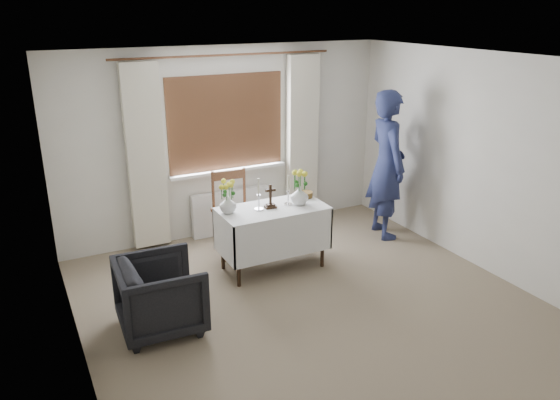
# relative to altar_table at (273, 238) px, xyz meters

# --- Properties ---
(ground) EXTENTS (5.00, 5.00, 0.00)m
(ground) POSITION_rel_altar_table_xyz_m (-0.03, -1.18, -0.38)
(ground) COLOR #86715C
(ground) RESTS_ON ground
(altar_table) EXTENTS (1.24, 0.64, 0.76)m
(altar_table) POSITION_rel_altar_table_xyz_m (0.00, 0.00, 0.00)
(altar_table) COLOR silver
(altar_table) RESTS_ON ground
(wooden_chair) EXTENTS (0.52, 0.52, 1.04)m
(wooden_chair) POSITION_rel_altar_table_xyz_m (-0.23, 0.60, 0.14)
(wooden_chair) COLOR brown
(wooden_chair) RESTS_ON ground
(armchair) EXTENTS (0.82, 0.80, 0.72)m
(armchair) POSITION_rel_altar_table_xyz_m (-1.53, -0.68, -0.02)
(armchair) COLOR black
(armchair) RESTS_ON ground
(person) EXTENTS (0.61, 0.80, 1.97)m
(person) POSITION_rel_altar_table_xyz_m (1.79, 0.23, 0.60)
(person) COLOR navy
(person) RESTS_ON ground
(radiator) EXTENTS (1.10, 0.10, 0.60)m
(radiator) POSITION_rel_altar_table_xyz_m (-0.03, 1.24, -0.08)
(radiator) COLOR silver
(radiator) RESTS_ON ground
(wooden_cross) EXTENTS (0.14, 0.11, 0.28)m
(wooden_cross) POSITION_rel_altar_table_xyz_m (-0.02, 0.01, 0.52)
(wooden_cross) COLOR black
(wooden_cross) RESTS_ON altar_table
(candlestick_left) EXTENTS (0.11, 0.11, 0.37)m
(candlestick_left) POSITION_rel_altar_table_xyz_m (-0.16, 0.02, 0.57)
(candlestick_left) COLOR silver
(candlestick_left) RESTS_ON altar_table
(candlestick_right) EXTENTS (0.13, 0.13, 0.35)m
(candlestick_right) POSITION_rel_altar_table_xyz_m (0.21, 0.02, 0.56)
(candlestick_right) COLOR silver
(candlestick_right) RESTS_ON altar_table
(flower_vase_left) EXTENTS (0.26, 0.26, 0.20)m
(flower_vase_left) POSITION_rel_altar_table_xyz_m (-0.51, 0.08, 0.48)
(flower_vase_left) COLOR silver
(flower_vase_left) RESTS_ON altar_table
(flower_vase_right) EXTENTS (0.28, 0.28, 0.22)m
(flower_vase_right) POSITION_rel_altar_table_xyz_m (0.33, -0.03, 0.49)
(flower_vase_right) COLOR silver
(flower_vase_right) RESTS_ON altar_table
(wicker_basket) EXTENTS (0.18, 0.18, 0.07)m
(wicker_basket) POSITION_rel_altar_table_xyz_m (0.52, 0.16, 0.41)
(wicker_basket) COLOR brown
(wicker_basket) RESTS_ON altar_table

